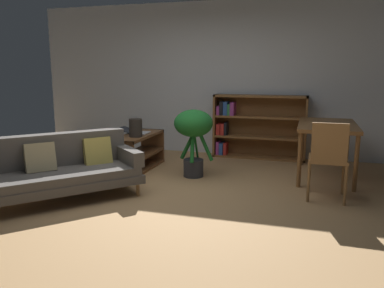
{
  "coord_description": "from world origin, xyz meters",
  "views": [
    {
      "loc": [
        1.65,
        -4.16,
        1.51
      ],
      "look_at": [
        0.22,
        0.56,
        0.56
      ],
      "focal_mm": 36.18,
      "sensor_mm": 36.0,
      "label": 1
    }
  ],
  "objects_px": {
    "desk_speaker": "(136,128)",
    "bookshelf": "(254,126)",
    "fabric_couch": "(58,168)",
    "potted_floor_plant": "(193,130)",
    "dining_table": "(327,129)",
    "dining_chair_near": "(328,156)",
    "open_laptop": "(136,132)",
    "media_console": "(138,152)"
  },
  "relations": [
    {
      "from": "desk_speaker",
      "to": "bookshelf",
      "type": "distance_m",
      "value": 2.18
    },
    {
      "from": "fabric_couch",
      "to": "potted_floor_plant",
      "type": "relative_size",
      "value": 1.94
    },
    {
      "from": "dining_table",
      "to": "dining_chair_near",
      "type": "xyz_separation_m",
      "value": [
        -0.02,
        -1.07,
        -0.16
      ]
    },
    {
      "from": "desk_speaker",
      "to": "bookshelf",
      "type": "bearing_deg",
      "value": 45.71
    },
    {
      "from": "open_laptop",
      "to": "desk_speaker",
      "type": "xyz_separation_m",
      "value": [
        0.14,
        -0.29,
        0.11
      ]
    },
    {
      "from": "potted_floor_plant",
      "to": "desk_speaker",
      "type": "bearing_deg",
      "value": -177.12
    },
    {
      "from": "potted_floor_plant",
      "to": "dining_chair_near",
      "type": "height_order",
      "value": "potted_floor_plant"
    },
    {
      "from": "desk_speaker",
      "to": "fabric_couch",
      "type": "bearing_deg",
      "value": -105.91
    },
    {
      "from": "fabric_couch",
      "to": "media_console",
      "type": "relative_size",
      "value": 1.58
    },
    {
      "from": "media_console",
      "to": "desk_speaker",
      "type": "distance_m",
      "value": 0.46
    },
    {
      "from": "open_laptop",
      "to": "desk_speaker",
      "type": "relative_size",
      "value": 1.75
    },
    {
      "from": "open_laptop",
      "to": "potted_floor_plant",
      "type": "relative_size",
      "value": 0.48
    },
    {
      "from": "fabric_couch",
      "to": "dining_chair_near",
      "type": "height_order",
      "value": "dining_chair_near"
    },
    {
      "from": "potted_floor_plant",
      "to": "dining_chair_near",
      "type": "distance_m",
      "value": 1.88
    },
    {
      "from": "media_console",
      "to": "desk_speaker",
      "type": "height_order",
      "value": "desk_speaker"
    },
    {
      "from": "open_laptop",
      "to": "media_console",
      "type": "bearing_deg",
      "value": -51.65
    },
    {
      "from": "media_console",
      "to": "bookshelf",
      "type": "distance_m",
      "value": 2.11
    },
    {
      "from": "fabric_couch",
      "to": "desk_speaker",
      "type": "xyz_separation_m",
      "value": [
        0.38,
        1.34,
        0.31
      ]
    },
    {
      "from": "fabric_couch",
      "to": "bookshelf",
      "type": "xyz_separation_m",
      "value": [
        1.9,
        2.9,
        0.18
      ]
    },
    {
      "from": "open_laptop",
      "to": "dining_table",
      "type": "distance_m",
      "value": 2.84
    },
    {
      "from": "desk_speaker",
      "to": "bookshelf",
      "type": "height_order",
      "value": "bookshelf"
    },
    {
      "from": "dining_chair_near",
      "to": "bookshelf",
      "type": "height_order",
      "value": "bookshelf"
    },
    {
      "from": "dining_table",
      "to": "bookshelf",
      "type": "height_order",
      "value": "bookshelf"
    },
    {
      "from": "open_laptop",
      "to": "bookshelf",
      "type": "bearing_deg",
      "value": 37.34
    },
    {
      "from": "media_console",
      "to": "dining_table",
      "type": "bearing_deg",
      "value": 8.0
    },
    {
      "from": "dining_chair_near",
      "to": "bookshelf",
      "type": "xyz_separation_m",
      "value": [
        -1.14,
        2.06,
        0.02
      ]
    },
    {
      "from": "potted_floor_plant",
      "to": "dining_table",
      "type": "height_order",
      "value": "potted_floor_plant"
    },
    {
      "from": "bookshelf",
      "to": "dining_chair_near",
      "type": "bearing_deg",
      "value": -60.91
    },
    {
      "from": "fabric_couch",
      "to": "bookshelf",
      "type": "distance_m",
      "value": 3.47
    },
    {
      "from": "fabric_couch",
      "to": "bookshelf",
      "type": "height_order",
      "value": "bookshelf"
    },
    {
      "from": "open_laptop",
      "to": "dining_chair_near",
      "type": "relative_size",
      "value": 0.5
    },
    {
      "from": "desk_speaker",
      "to": "dining_chair_near",
      "type": "bearing_deg",
      "value": -10.6
    },
    {
      "from": "fabric_couch",
      "to": "media_console",
      "type": "height_order",
      "value": "fabric_couch"
    },
    {
      "from": "open_laptop",
      "to": "dining_chair_near",
      "type": "distance_m",
      "value": 2.91
    },
    {
      "from": "fabric_couch",
      "to": "potted_floor_plant",
      "type": "xyz_separation_m",
      "value": [
        1.26,
        1.38,
        0.3
      ]
    },
    {
      "from": "bookshelf",
      "to": "desk_speaker",
      "type": "bearing_deg",
      "value": -134.29
    },
    {
      "from": "dining_table",
      "to": "dining_chair_near",
      "type": "relative_size",
      "value": 1.45
    },
    {
      "from": "fabric_couch",
      "to": "desk_speaker",
      "type": "height_order",
      "value": "desk_speaker"
    },
    {
      "from": "fabric_couch",
      "to": "dining_table",
      "type": "bearing_deg",
      "value": 31.98
    },
    {
      "from": "media_console",
      "to": "dining_table",
      "type": "xyz_separation_m",
      "value": [
        2.74,
        0.38,
        0.43
      ]
    },
    {
      "from": "media_console",
      "to": "potted_floor_plant",
      "type": "bearing_deg",
      "value": -8.67
    },
    {
      "from": "open_laptop",
      "to": "dining_table",
      "type": "height_order",
      "value": "dining_table"
    }
  ]
}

